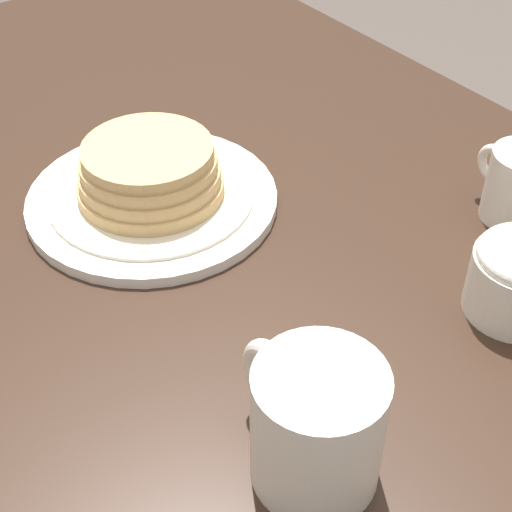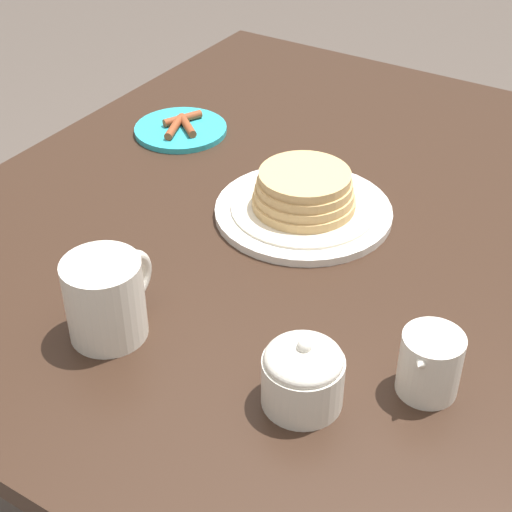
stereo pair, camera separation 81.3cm
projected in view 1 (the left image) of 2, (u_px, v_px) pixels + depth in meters
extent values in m
cube|color=#332116|center=(135.00, 219.00, 0.83)|extent=(1.17, 0.95, 0.03)
cube|color=#332116|center=(204.00, 158.00, 1.57)|extent=(0.07, 0.07, 0.70)
cylinder|color=white|center=(152.00, 200.00, 0.82)|extent=(0.26, 0.26, 0.01)
cylinder|color=beige|center=(152.00, 194.00, 0.81)|extent=(0.21, 0.21, 0.00)
cylinder|color=tan|center=(151.00, 187.00, 0.81)|extent=(0.15, 0.15, 0.01)
cylinder|color=tan|center=(150.00, 175.00, 0.80)|extent=(0.15, 0.15, 0.01)
cylinder|color=tan|center=(149.00, 164.00, 0.79)|extent=(0.14, 0.14, 0.01)
cylinder|color=tan|center=(147.00, 152.00, 0.78)|extent=(0.13, 0.13, 0.01)
cylinder|color=silver|center=(317.00, 427.00, 0.54)|extent=(0.09, 0.09, 0.10)
torus|color=silver|center=(276.00, 385.00, 0.57)|extent=(0.07, 0.01, 0.07)
cylinder|color=#472819|center=(321.00, 386.00, 0.51)|extent=(0.08, 0.08, 0.00)
torus|color=silver|center=(495.00, 164.00, 0.80)|extent=(0.04, 0.01, 0.04)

